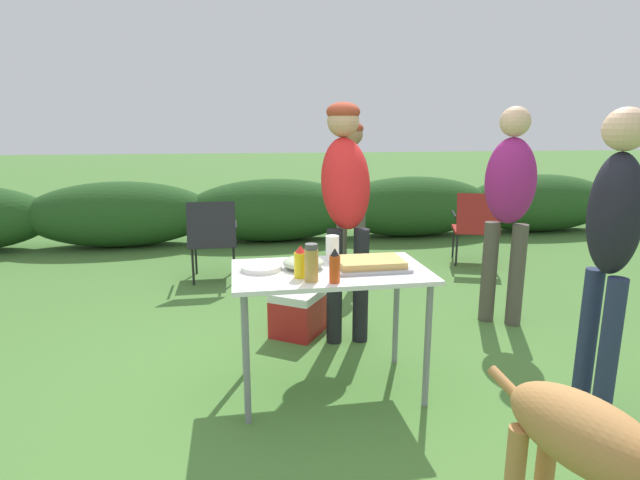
% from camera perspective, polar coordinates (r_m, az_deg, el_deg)
% --- Properties ---
extents(ground_plane, '(60.00, 60.00, 0.00)m').
position_cam_1_polar(ground_plane, '(3.11, 1.13, -16.63)').
color(ground_plane, '#477533').
extents(shrub_hedge, '(14.40, 0.90, 0.85)m').
position_cam_1_polar(shrub_hedge, '(6.88, -5.34, 3.42)').
color(shrub_hedge, '#234C1E').
rests_on(shrub_hedge, ground).
extents(folding_table, '(1.10, 0.64, 0.74)m').
position_cam_1_polar(folding_table, '(2.84, 1.18, -4.89)').
color(folding_table, white).
rests_on(folding_table, ground).
extents(food_tray, '(0.42, 0.30, 0.06)m').
position_cam_1_polar(food_tray, '(2.85, 5.71, -2.73)').
color(food_tray, '#9E9EA3').
rests_on(food_tray, folding_table).
extents(plate_stack, '(0.23, 0.23, 0.03)m').
position_cam_1_polar(plate_stack, '(2.83, -6.73, -3.15)').
color(plate_stack, white).
rests_on(plate_stack, folding_table).
extents(mixing_bowl, '(0.24, 0.24, 0.07)m').
position_cam_1_polar(mixing_bowl, '(2.84, -1.90, -2.58)').
color(mixing_bowl, '#ADBC99').
rests_on(mixing_bowl, folding_table).
extents(paper_cup_stack, '(0.08, 0.08, 0.15)m').
position_cam_1_polar(paper_cup_stack, '(3.01, 1.42, -0.92)').
color(paper_cup_stack, white).
rests_on(paper_cup_stack, folding_table).
extents(spice_jar, '(0.07, 0.07, 0.20)m').
position_cam_1_polar(spice_jar, '(2.58, -0.99, -2.66)').
color(spice_jar, '#B2893D').
rests_on(spice_jar, folding_table).
extents(mustard_bottle, '(0.07, 0.07, 0.18)m').
position_cam_1_polar(mustard_bottle, '(2.66, -2.24, -2.56)').
color(mustard_bottle, yellow).
rests_on(mustard_bottle, folding_table).
extents(hot_sauce_bottle, '(0.06, 0.06, 0.18)m').
position_cam_1_polar(hot_sauce_bottle, '(2.56, 1.69, -3.02)').
color(hot_sauce_bottle, '#CC4214').
rests_on(hot_sauce_bottle, folding_table).
extents(standing_person_in_navy_coat, '(0.37, 0.50, 1.70)m').
position_cam_1_polar(standing_person_in_navy_coat, '(3.56, 2.93, 5.61)').
color(standing_person_in_navy_coat, black).
rests_on(standing_person_in_navy_coat, ground).
extents(standing_person_in_red_jacket, '(0.41, 0.37, 1.58)m').
position_cam_1_polar(standing_person_in_red_jacket, '(4.89, 3.60, 6.37)').
color(standing_person_in_red_jacket, '#4C473D').
rests_on(standing_person_in_red_jacket, ground).
extents(standing_person_with_beanie, '(0.23, 0.32, 1.62)m').
position_cam_1_polar(standing_person_with_beanie, '(2.96, 30.43, 0.75)').
color(standing_person_with_beanie, '#232D4C').
rests_on(standing_person_with_beanie, ground).
extents(standing_person_in_dark_puffer, '(0.46, 0.44, 1.68)m').
position_cam_1_polar(standing_person_in_dark_puffer, '(4.07, 20.79, 4.65)').
color(standing_person_in_dark_puffer, '#4C473D').
rests_on(standing_person_in_dark_puffer, ground).
extents(dog, '(0.43, 0.93, 0.69)m').
position_cam_1_polar(dog, '(2.03, 29.31, -20.22)').
color(dog, '#B27A42').
rests_on(dog, ground).
extents(camp_chair_green_behind_table, '(0.63, 0.71, 0.83)m').
position_cam_1_polar(camp_chair_green_behind_table, '(5.87, 17.36, 1.72)').
color(camp_chair_green_behind_table, maroon).
rests_on(camp_chair_green_behind_table, ground).
extents(camp_chair_near_hedge, '(0.48, 0.59, 0.83)m').
position_cam_1_polar(camp_chair_near_hedge, '(5.09, -12.17, 0.41)').
color(camp_chair_near_hedge, '#232328').
rests_on(camp_chair_near_hedge, ground).
extents(cooler_box, '(0.53, 0.58, 0.34)m').
position_cam_1_polar(cooler_box, '(3.84, -2.14, -7.94)').
color(cooler_box, '#B21E1E').
rests_on(cooler_box, ground).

